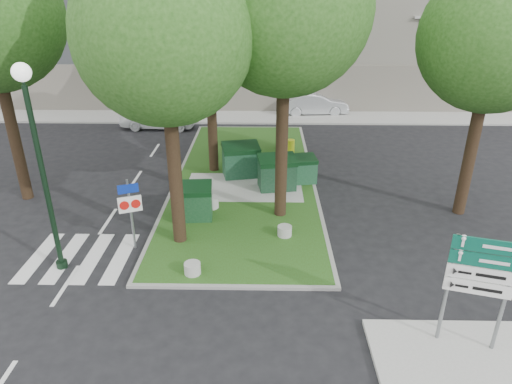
{
  "coord_description": "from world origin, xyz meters",
  "views": [
    {
      "loc": [
        1.38,
        -11.05,
        8.18
      ],
      "look_at": [
        1.12,
        2.39,
        2.0
      ],
      "focal_mm": 32.0,
      "sensor_mm": 36.0,
      "label": 1
    }
  ],
  "objects_px": {
    "directional_sign": "(480,276)",
    "bollard_right": "(285,231)",
    "bollard_left": "(192,268)",
    "car_silver": "(314,104)",
    "tree_street_right": "(499,23)",
    "dumpster_c": "(277,173)",
    "tree_median_mid": "(210,15)",
    "street_lamp": "(37,148)",
    "car_white": "(158,116)",
    "dumpster_b": "(241,160)",
    "dumpster_d": "(301,169)",
    "bollard_mid": "(211,202)",
    "tree_median_near_left": "(166,17)",
    "traffic_sign_pole": "(130,205)",
    "dumpster_a": "(193,202)",
    "litter_bin": "(290,147)"
  },
  "relations": [
    {
      "from": "dumpster_d",
      "to": "litter_bin",
      "type": "bearing_deg",
      "value": 82.44
    },
    {
      "from": "directional_sign",
      "to": "bollard_right",
      "type": "bearing_deg",
      "value": 145.14
    },
    {
      "from": "tree_median_near_left",
      "to": "car_white",
      "type": "height_order",
      "value": "tree_median_near_left"
    },
    {
      "from": "dumpster_c",
      "to": "litter_bin",
      "type": "height_order",
      "value": "dumpster_c"
    },
    {
      "from": "dumpster_d",
      "to": "street_lamp",
      "type": "xyz_separation_m",
      "value": [
        -7.98,
        -6.7,
        3.27
      ]
    },
    {
      "from": "dumpster_b",
      "to": "bollard_right",
      "type": "bearing_deg",
      "value": -83.84
    },
    {
      "from": "dumpster_a",
      "to": "bollard_left",
      "type": "xyz_separation_m",
      "value": [
        0.5,
        -3.66,
        -0.47
      ]
    },
    {
      "from": "dumpster_c",
      "to": "traffic_sign_pole",
      "type": "distance_m",
      "value": 6.89
    },
    {
      "from": "car_white",
      "to": "car_silver",
      "type": "distance_m",
      "value": 10.45
    },
    {
      "from": "bollard_left",
      "to": "dumpster_c",
      "type": "bearing_deg",
      "value": 67.18
    },
    {
      "from": "dumpster_a",
      "to": "dumpster_d",
      "type": "bearing_deg",
      "value": 34.39
    },
    {
      "from": "dumpster_b",
      "to": "bollard_right",
      "type": "xyz_separation_m",
      "value": [
        1.79,
        -5.45,
        -0.56
      ]
    },
    {
      "from": "tree_median_mid",
      "to": "bollard_mid",
      "type": "xyz_separation_m",
      "value": [
        0.2,
        -4.06,
        -6.64
      ]
    },
    {
      "from": "tree_median_mid",
      "to": "dumpster_b",
      "type": "xyz_separation_m",
      "value": [
        1.23,
        -0.76,
        -6.13
      ]
    },
    {
      "from": "street_lamp",
      "to": "car_white",
      "type": "distance_m",
      "value": 15.55
    },
    {
      "from": "bollard_left",
      "to": "car_silver",
      "type": "bearing_deg",
      "value": 73.83
    },
    {
      "from": "tree_street_right",
      "to": "tree_median_near_left",
      "type": "bearing_deg",
      "value": -166.61
    },
    {
      "from": "dumpster_d",
      "to": "litter_bin",
      "type": "height_order",
      "value": "dumpster_d"
    },
    {
      "from": "dumpster_b",
      "to": "dumpster_d",
      "type": "xyz_separation_m",
      "value": [
        2.68,
        -0.67,
        -0.15
      ]
    },
    {
      "from": "litter_bin",
      "to": "car_silver",
      "type": "distance_m",
      "value": 8.43
    },
    {
      "from": "tree_median_near_left",
      "to": "street_lamp",
      "type": "xyz_separation_m",
      "value": [
        -3.57,
        -1.63,
        -3.35
      ]
    },
    {
      "from": "dumpster_d",
      "to": "traffic_sign_pole",
      "type": "relative_size",
      "value": 0.58
    },
    {
      "from": "bollard_mid",
      "to": "dumpster_d",
      "type": "bearing_deg",
      "value": 35.32
    },
    {
      "from": "dumpster_c",
      "to": "street_lamp",
      "type": "xyz_separation_m",
      "value": [
        -6.9,
        -5.99,
        3.15
      ]
    },
    {
      "from": "bollard_right",
      "to": "car_white",
      "type": "bearing_deg",
      "value": 118.69
    },
    {
      "from": "car_white",
      "to": "directional_sign",
      "type": "bearing_deg",
      "value": -146.43
    },
    {
      "from": "tree_median_mid",
      "to": "bollard_right",
      "type": "distance_m",
      "value": 9.61
    },
    {
      "from": "directional_sign",
      "to": "car_white",
      "type": "bearing_deg",
      "value": 137.75
    },
    {
      "from": "street_lamp",
      "to": "car_silver",
      "type": "bearing_deg",
      "value": 62.39
    },
    {
      "from": "directional_sign",
      "to": "tree_street_right",
      "type": "bearing_deg",
      "value": 85.27
    },
    {
      "from": "dumpster_d",
      "to": "car_white",
      "type": "relative_size",
      "value": 0.32
    },
    {
      "from": "car_white",
      "to": "dumpster_a",
      "type": "bearing_deg",
      "value": -160.38
    },
    {
      "from": "car_silver",
      "to": "tree_median_mid",
      "type": "bearing_deg",
      "value": 146.32
    },
    {
      "from": "car_white",
      "to": "tree_median_mid",
      "type": "bearing_deg",
      "value": -147.38
    },
    {
      "from": "directional_sign",
      "to": "car_white",
      "type": "height_order",
      "value": "directional_sign"
    },
    {
      "from": "tree_street_right",
      "to": "bollard_mid",
      "type": "height_order",
      "value": "tree_street_right"
    },
    {
      "from": "tree_median_mid",
      "to": "dumpster_d",
      "type": "height_order",
      "value": "tree_median_mid"
    },
    {
      "from": "dumpster_c",
      "to": "tree_median_mid",
      "type": "bearing_deg",
      "value": 133.49
    },
    {
      "from": "dumpster_b",
      "to": "directional_sign",
      "type": "xyz_separation_m",
      "value": [
        6.01,
        -10.6,
        1.23
      ]
    },
    {
      "from": "bollard_mid",
      "to": "traffic_sign_pole",
      "type": "relative_size",
      "value": 0.24
    },
    {
      "from": "dumpster_b",
      "to": "dumpster_d",
      "type": "distance_m",
      "value": 2.76
    },
    {
      "from": "dumpster_d",
      "to": "bollard_mid",
      "type": "xyz_separation_m",
      "value": [
        -3.71,
        -2.63,
        -0.36
      ]
    },
    {
      "from": "directional_sign",
      "to": "car_white",
      "type": "relative_size",
      "value": 0.65
    },
    {
      "from": "bollard_right",
      "to": "dumpster_c",
      "type": "bearing_deg",
      "value": 92.63
    },
    {
      "from": "tree_median_near_left",
      "to": "traffic_sign_pole",
      "type": "xyz_separation_m",
      "value": [
        -1.56,
        -0.43,
        -5.7
      ]
    },
    {
      "from": "bollard_mid",
      "to": "street_lamp",
      "type": "distance_m",
      "value": 6.92
    },
    {
      "from": "tree_street_right",
      "to": "bollard_right",
      "type": "distance_m",
      "value": 9.91
    },
    {
      "from": "dumpster_d",
      "to": "traffic_sign_pole",
      "type": "height_order",
      "value": "traffic_sign_pole"
    },
    {
      "from": "tree_median_near_left",
      "to": "car_silver",
      "type": "bearing_deg",
      "value": 70.06
    },
    {
      "from": "dumpster_d",
      "to": "dumpster_a",
      "type": "bearing_deg",
      "value": -152.77
    }
  ]
}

